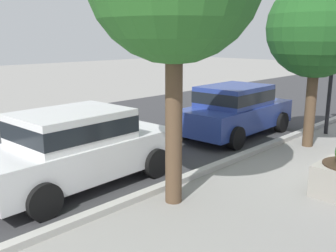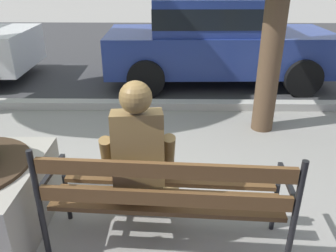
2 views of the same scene
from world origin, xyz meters
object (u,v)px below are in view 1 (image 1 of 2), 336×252
parked_car_white (77,146)px  parked_car_blue (235,109)px  lamp_post (333,51)px  street_tree_down_street (317,29)px

parked_car_white → parked_car_blue: (5.63, 0.00, 0.00)m
parked_car_blue → lamp_post: (2.21, -1.94, 1.71)m
street_tree_down_street → lamp_post: 1.90m
parked_car_blue → lamp_post: size_ratio=1.06×
parked_car_white → street_tree_down_street: bearing=-19.4°
street_tree_down_street → lamp_post: street_tree_down_street is taller
parked_car_white → lamp_post: size_ratio=1.06×
street_tree_down_street → parked_car_white: size_ratio=1.09×
street_tree_down_street → parked_car_blue: street_tree_down_street is taller
street_tree_down_street → parked_car_white: (-6.07, 2.13, -2.35)m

